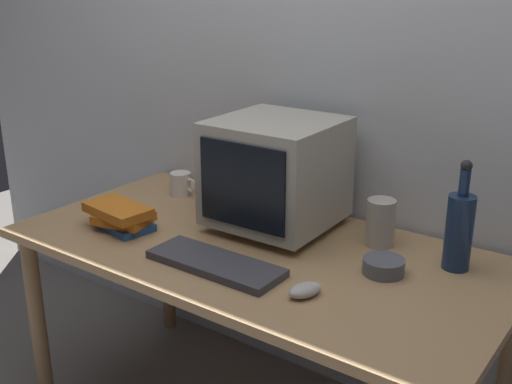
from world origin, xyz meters
name	(u,v)px	position (x,y,z in m)	size (l,w,h in m)	color
back_wall	(333,57)	(0.00, 0.45, 1.25)	(4.00, 0.08, 2.50)	silver
desk	(256,269)	(0.00, 0.00, 0.63)	(1.57, 0.79, 0.71)	tan
crt_monitor	(276,173)	(-0.04, 0.16, 0.90)	(0.39, 0.39, 0.37)	#B2AD9E
keyboard	(215,263)	(-0.01, -0.19, 0.72)	(0.42, 0.15, 0.02)	#3F3F47
computer_mouse	(305,290)	(0.30, -0.19, 0.73)	(0.06, 0.10, 0.04)	beige
bottle_tall	(459,229)	(0.56, 0.21, 0.83)	(0.08, 0.08, 0.33)	navy
bottle_short	(217,181)	(-0.38, 0.28, 0.78)	(0.07, 0.07, 0.19)	#472314
book_stack	(121,216)	(-0.44, -0.15, 0.75)	(0.25, 0.18, 0.09)	#28569E
mug	(181,184)	(-0.51, 0.22, 0.75)	(0.12, 0.08, 0.09)	white
cd_spindle	(384,266)	(0.41, 0.06, 0.73)	(0.12, 0.12, 0.04)	#595B66
metal_canister	(380,223)	(0.31, 0.24, 0.78)	(0.09, 0.09, 0.15)	#B7B2A8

